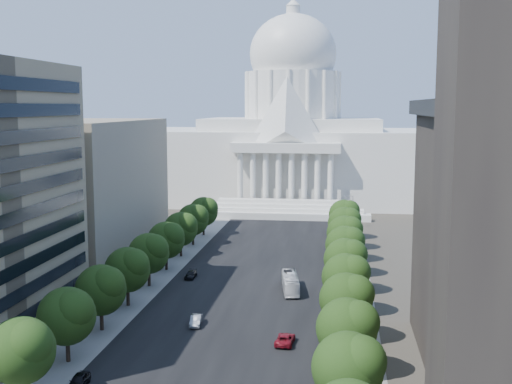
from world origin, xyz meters
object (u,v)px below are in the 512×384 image
at_px(car_dark_a, 79,381).
at_px(car_silver, 196,321).
at_px(city_bus, 290,283).
at_px(car_red, 285,339).
at_px(car_dark_b, 191,275).

xyz_separation_m(car_dark_a, car_silver, (8.95, 23.18, -0.03)).
distance_m(car_silver, city_bus, 23.80).
height_order(car_dark_a, car_red, car_dark_a).
xyz_separation_m(car_silver, car_red, (14.18, -6.05, -0.03)).
xyz_separation_m(car_silver, city_bus, (12.89, 19.99, 0.80)).
height_order(car_dark_a, car_dark_b, car_dark_a).
relative_size(car_dark_a, city_bus, 0.41).
distance_m(car_silver, car_dark_b, 27.30).
relative_size(car_dark_a, car_dark_b, 1.01).
bearing_deg(car_dark_b, city_bus, -17.57).
xyz_separation_m(car_dark_a, car_dark_b, (1.93, 49.56, -0.12)).
bearing_deg(city_bus, car_dark_b, 154.21).
bearing_deg(car_dark_b, car_red, -56.61).
relative_size(car_silver, city_bus, 0.41).
bearing_deg(car_dark_a, car_red, 33.81).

